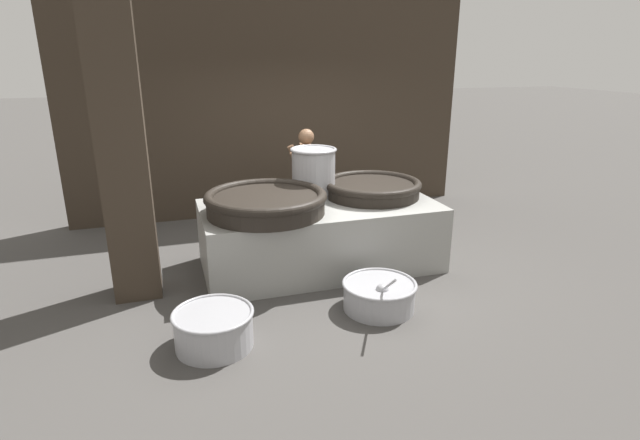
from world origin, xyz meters
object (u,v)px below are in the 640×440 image
object	(u,v)px
cook	(306,180)
prep_bowl_meat	(214,327)
stock_pot	(314,171)
giant_wok_far	(372,187)
prep_bowl_vegetables	(379,294)
giant_wok_near	(266,202)

from	to	relation	value
cook	prep_bowl_meat	xyz separation A→B (m)	(-1.62, -2.56, -0.66)
stock_pot	prep_bowl_meat	bearing A→B (deg)	-129.11
cook	giant_wok_far	bearing A→B (deg)	133.69
cook	prep_bowl_vegetables	distance (m)	2.47
prep_bowl_vegetables	prep_bowl_meat	world-z (taller)	prep_bowl_vegetables
stock_pot	prep_bowl_meat	distance (m)	2.59
giant_wok_far	prep_bowl_meat	bearing A→B (deg)	-143.86
stock_pot	cook	world-z (taller)	cook
giant_wok_near	giant_wok_far	xyz separation A→B (m)	(1.46, 0.32, -0.02)
giant_wok_far	stock_pot	size ratio (longest dim) A/B	2.01
stock_pot	prep_bowl_vegetables	bearing A→B (deg)	-83.09
giant_wok_near	cook	distance (m)	1.50
stock_pot	prep_bowl_vegetables	distance (m)	1.94
giant_wok_near	stock_pot	distance (m)	0.94
giant_wok_far	cook	bearing A→B (deg)	123.69
giant_wok_near	stock_pot	bearing A→B (deg)	36.82
prep_bowl_meat	cook	bearing A→B (deg)	57.75
stock_pot	cook	distance (m)	0.75
prep_bowl_vegetables	giant_wok_near	bearing A→B (deg)	130.07
cook	prep_bowl_meat	size ratio (longest dim) A/B	2.12
cook	prep_bowl_meat	world-z (taller)	cook
giant_wok_near	giant_wok_far	size ratio (longest dim) A/B	1.12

